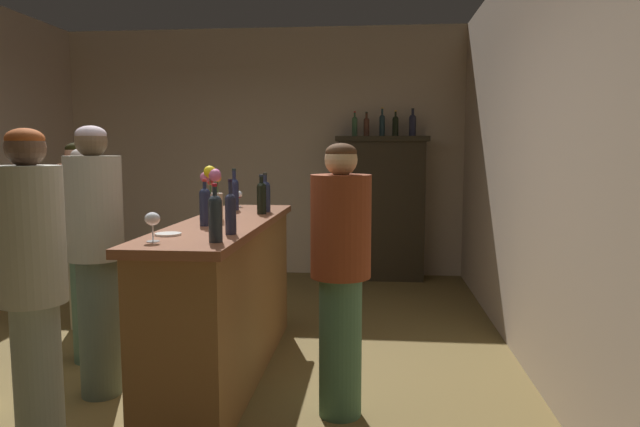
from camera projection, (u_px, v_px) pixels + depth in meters
floor at (157, 389)px, 3.66m from camera, size 9.23×9.23×0.00m
wall_back at (264, 153)px, 7.07m from camera, size 4.94×0.12×2.96m
wall_right at (570, 156)px, 3.26m from camera, size 0.12×7.22×2.96m
bar_counter at (226, 298)px, 3.86m from camera, size 0.56×2.24×1.05m
display_cabinet at (381, 205)px, 6.72m from camera, size 1.06×0.39×1.67m
wine_bottle_malbec at (231, 211)px, 3.20m from camera, size 0.06×0.06×0.31m
wine_bottle_syrah at (262, 196)px, 4.21m from camera, size 0.07×0.07×0.29m
wine_bottle_merlot at (234, 192)px, 4.49m from camera, size 0.07×0.07×0.32m
wine_bottle_riesling at (215, 216)px, 2.93m from camera, size 0.07×0.07×0.30m
wine_bottle_pinot at (205, 205)px, 3.56m from camera, size 0.07×0.07×0.29m
wine_bottle_rose at (265, 195)px, 4.35m from camera, size 0.08×0.08×0.30m
wine_glass_front at (152, 220)px, 2.94m from camera, size 0.08×0.08×0.15m
wine_glass_mid at (238, 195)px, 4.76m from camera, size 0.08×0.08×0.13m
flower_arrangement at (212, 194)px, 3.87m from camera, size 0.15×0.15×0.36m
cheese_plate at (168, 234)px, 3.17m from camera, size 0.14×0.14×0.01m
display_bottle_left at (355, 125)px, 6.65m from camera, size 0.06×0.06×0.29m
display_bottle_midleft at (366, 126)px, 6.63m from camera, size 0.07×0.07×0.28m
display_bottle_center at (382, 124)px, 6.61m from camera, size 0.06×0.06×0.33m
display_bottle_midright at (395, 125)px, 6.60m from camera, size 0.07×0.07×0.30m
display_bottle_right at (413, 124)px, 6.58m from camera, size 0.08×0.08×0.32m
patron_in_grey at (80, 226)px, 4.85m from camera, size 0.30×0.30×1.58m
patron_tall at (87, 246)px, 4.08m from camera, size 0.34×0.34×1.53m
patron_in_navy at (33, 285)px, 2.65m from camera, size 0.30×0.30×1.62m
patron_near_entrance at (96, 249)px, 3.49m from camera, size 0.33×0.33×1.66m
bartender at (341, 269)px, 3.22m from camera, size 0.34×0.34×1.56m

